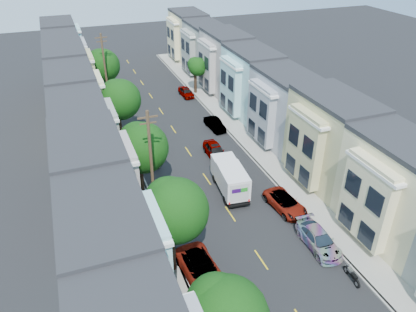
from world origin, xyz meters
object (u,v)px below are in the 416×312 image
utility_pole_near (152,167)px  parked_right_c (215,124)px  parked_left_d (146,154)px  motorcycle (352,275)px  parked_right_d (186,92)px  lead_sedan (215,151)px  tree_far_r (197,67)px  parked_left_c (173,212)px  tree_d (120,100)px  parked_left_b (201,270)px  utility_pole_far (105,71)px  tree_e (102,66)px  tree_b (174,211)px  tree_c (142,148)px  fedex_truck (230,177)px  parked_right_a (319,240)px  parked_right_b (285,203)px

utility_pole_near → parked_right_c: bearing=52.0°
parked_left_d → motorcycle: 24.08m
parked_right_d → lead_sedan: bearing=-100.3°
tree_far_r → parked_left_c: bearing=-113.2°
tree_d → lead_sedan: 12.13m
tree_d → parked_left_b: (1.40, -23.06, -4.50)m
parked_left_d → parked_right_d: 18.92m
utility_pole_far → tree_e: bearing=90.0°
utility_pole_far → lead_sedan: utility_pole_far is taller
parked_left_b → parked_left_d: parked_left_b is taller
tree_b → parked_left_d: size_ratio=1.60×
tree_c → tree_d: size_ratio=0.96×
fedex_truck → tree_far_r: bearing=83.4°
lead_sedan → parked_right_c: size_ratio=1.18×
motorcycle → utility_pole_near: bearing=139.6°
parked_left_c → parked_right_a: 12.31m
lead_sedan → parked_right_b: 11.25m
utility_pole_far → fedex_truck: (7.64, -24.67, -3.59)m
parked_left_b → utility_pole_far: bearing=87.7°
parked_right_a → utility_pole_far: bearing=109.7°
tree_e → parked_left_d: (1.40, -19.25, -4.24)m
parked_left_c → parked_right_a: bearing=-33.6°
tree_d → parked_right_b: 21.78m
tree_far_r → fedex_truck: tree_far_r is taller
utility_pole_near → parked_right_d: (11.20, 26.00, -4.51)m
tree_d → motorcycle: (11.51, -27.08, -4.81)m
lead_sedan → tree_c: bearing=-153.3°
tree_far_r → tree_b: bearing=-111.6°
tree_far_r → parked_left_c: 30.05m
lead_sedan → parked_right_b: size_ratio=0.98×
tree_far_r → lead_sedan: (-4.47, -18.75, -3.25)m
parked_left_b → parked_left_d: size_ratio=1.10×
tree_d → utility_pole_near: bearing=-90.0°
utility_pole_far → motorcycle: size_ratio=4.90×
utility_pole_near → lead_sedan: 12.57m
tree_b → tree_c: tree_b is taller
tree_c → motorcycle: tree_c is taller
tree_b → lead_sedan: size_ratio=1.69×
lead_sedan → parked_left_b: size_ratio=0.86×
fedex_truck → lead_sedan: bearing=86.4°
parked_left_b → parked_right_b: (9.80, 4.96, -0.09)m
parked_right_c → parked_left_d: bearing=-160.0°
tree_e → lead_sedan: bearing=-67.6°
tree_b → fedex_truck: (7.65, 7.94, -3.87)m
motorcycle → parked_left_d: bearing=120.7°
utility_pole_near → parked_left_b: 9.25m
parked_right_b → lead_sedan: bearing=97.1°
parked_left_d → motorcycle: size_ratio=2.38×
tree_d → parked_left_c: 16.53m
tree_b → parked_left_b: bearing=-45.1°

